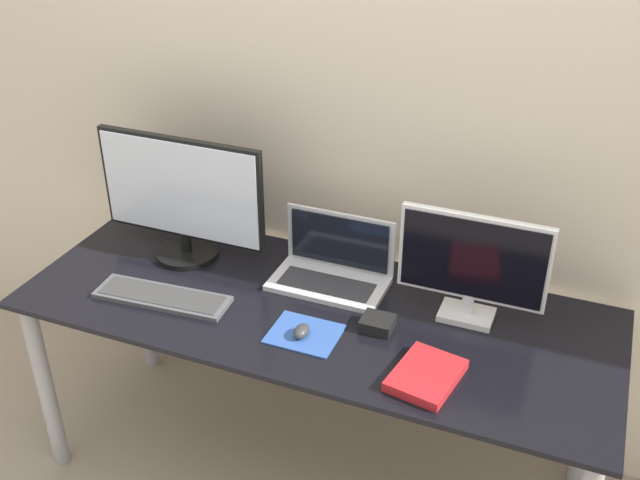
% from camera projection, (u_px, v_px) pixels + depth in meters
% --- Properties ---
extents(wall_back, '(7.00, 0.05, 2.50)m').
position_uv_depth(wall_back, '(363.00, 106.00, 2.45)').
color(wall_back, beige).
rests_on(wall_back, ground_plane).
extents(desk, '(1.89, 0.72, 0.72)m').
position_uv_depth(desk, '(314.00, 334.00, 2.42)').
color(desk, black).
rests_on(desk, ground_plane).
extents(monitor_left, '(0.61, 0.22, 0.44)m').
position_uv_depth(monitor_left, '(182.00, 198.00, 2.53)').
color(monitor_left, black).
rests_on(monitor_left, desk).
extents(monitor_right, '(0.45, 0.12, 0.35)m').
position_uv_depth(monitor_right, '(473.00, 264.00, 2.23)').
color(monitor_right, silver).
rests_on(monitor_right, desk).
extents(laptop, '(0.38, 0.22, 0.22)m').
position_uv_depth(laptop, '(334.00, 266.00, 2.48)').
color(laptop, silver).
rests_on(laptop, desk).
extents(keyboard, '(0.45, 0.16, 0.02)m').
position_uv_depth(keyboard, '(162.00, 297.00, 2.40)').
color(keyboard, '#4C4C51').
rests_on(keyboard, desk).
extents(mousepad, '(0.21, 0.17, 0.00)m').
position_uv_depth(mousepad, '(305.00, 334.00, 2.24)').
color(mousepad, '#2D519E').
rests_on(mousepad, desk).
extents(mouse, '(0.04, 0.07, 0.03)m').
position_uv_depth(mouse, '(301.00, 331.00, 2.22)').
color(mouse, '#333333').
rests_on(mouse, mousepad).
extents(book, '(0.20, 0.24, 0.03)m').
position_uv_depth(book, '(426.00, 375.00, 2.06)').
color(book, red).
rests_on(book, desk).
extents(power_brick, '(0.10, 0.09, 0.04)m').
position_uv_depth(power_brick, '(377.00, 323.00, 2.26)').
color(power_brick, black).
rests_on(power_brick, desk).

